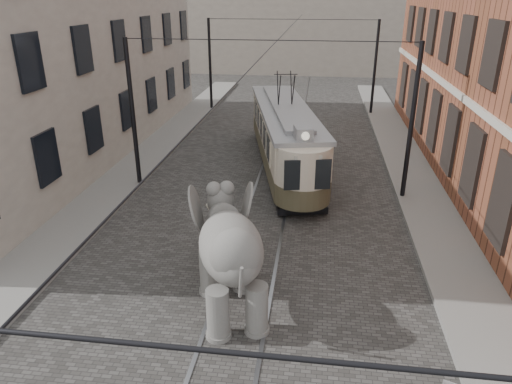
# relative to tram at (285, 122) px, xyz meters

# --- Properties ---
(ground) EXTENTS (120.00, 120.00, 0.00)m
(ground) POSITION_rel_tram_xyz_m (-0.26, -9.09, -2.15)
(ground) COLOR #413F3C
(tram_rails) EXTENTS (1.54, 80.00, 0.02)m
(tram_rails) POSITION_rel_tram_xyz_m (-0.26, -9.09, -2.14)
(tram_rails) COLOR slate
(tram_rails) RESTS_ON ground
(sidewalk_right) EXTENTS (2.00, 60.00, 0.15)m
(sidewalk_right) POSITION_rel_tram_xyz_m (5.74, -9.09, -2.08)
(sidewalk_right) COLOR slate
(sidewalk_right) RESTS_ON ground
(sidewalk_left) EXTENTS (2.00, 60.00, 0.15)m
(sidewalk_left) POSITION_rel_tram_xyz_m (-6.76, -9.09, -2.08)
(sidewalk_left) COLOR slate
(sidewalk_left) RESTS_ON ground
(stucco_building) EXTENTS (7.00, 24.00, 10.00)m
(stucco_building) POSITION_rel_tram_xyz_m (-11.26, 0.91, 2.85)
(stucco_building) COLOR gray
(stucco_building) RESTS_ON ground
(catenary) EXTENTS (11.00, 30.20, 6.00)m
(catenary) POSITION_rel_tram_xyz_m (-0.46, -4.09, 0.85)
(catenary) COLOR black
(catenary) RESTS_ON ground
(tram) EXTENTS (4.44, 11.07, 4.30)m
(tram) POSITION_rel_tram_xyz_m (0.00, 0.00, 0.00)
(tram) COLOR beige
(tram) RESTS_ON ground
(elephant) EXTENTS (3.98, 5.31, 2.89)m
(elephant) POSITION_rel_tram_xyz_m (-0.46, -11.00, -0.70)
(elephant) COLOR #5B5955
(elephant) RESTS_ON ground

